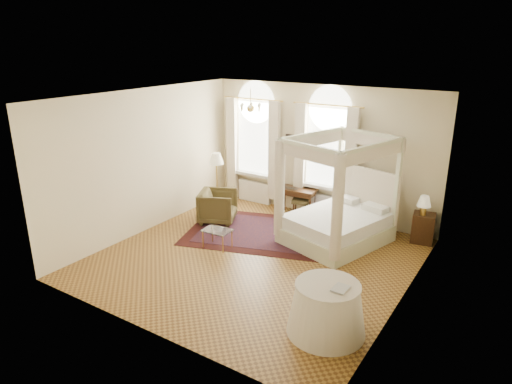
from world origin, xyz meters
TOP-DOWN VIEW (x-y plane):
  - ground at (0.00, 0.00)m, footprint 6.00×6.00m
  - room_walls at (0.00, 0.00)m, footprint 6.00×6.00m
  - window_left at (-1.90, 2.87)m, footprint 1.62×0.27m
  - window_right at (0.20, 2.87)m, footprint 1.62×0.27m
  - chandelier at (-0.90, 1.20)m, footprint 0.51×0.45m
  - wall_pictures at (0.09, 2.97)m, footprint 2.54×0.03m
  - canopy_bed at (1.06, 1.66)m, footprint 2.31×2.58m
  - nightstand at (2.70, 2.70)m, footprint 0.53×0.49m
  - nightstand_lamp at (2.67, 2.62)m, footprint 0.30×0.30m
  - writing_desk at (-0.43, 2.63)m, footprint 1.00×0.59m
  - laptop at (-0.54, 2.56)m, footprint 0.39×0.28m
  - stool at (-0.30, 2.59)m, footprint 0.52×0.52m
  - armchair at (-1.87, 1.18)m, footprint 1.15×1.14m
  - coffee_table at (-0.97, -0.02)m, footprint 0.62×0.45m
  - floor_lamp at (-2.48, 1.96)m, footprint 0.39×0.39m
  - oriental_rug at (-0.64, 1.18)m, footprint 3.90×3.30m
  - side_table at (2.28, -1.52)m, footprint 1.22×1.22m
  - book at (2.38, -1.56)m, footprint 0.22×0.29m

SIDE VIEW (x-z plane):
  - ground at x=0.00m, z-range 0.00..0.00m
  - oriental_rug at x=-0.64m, z-range 0.00..0.01m
  - nightstand at x=2.70m, z-range 0.00..0.67m
  - coffee_table at x=-0.97m, z-range 0.17..0.58m
  - stool at x=-0.30m, z-range 0.16..0.64m
  - armchair at x=-1.87m, z-range 0.00..0.80m
  - side_table at x=2.28m, z-range -0.01..0.82m
  - canopy_bed at x=1.06m, z-range -0.65..1.72m
  - writing_desk at x=-0.43m, z-range 0.26..0.98m
  - laptop at x=-0.54m, z-range 0.72..0.75m
  - book at x=2.38m, z-range 0.83..0.86m
  - nightstand_lamp at x=2.67m, z-range 0.74..1.17m
  - floor_lamp at x=-2.48m, z-range 0.53..2.04m
  - window_left at x=-1.90m, z-range -0.16..3.13m
  - window_right at x=0.20m, z-range -0.16..3.13m
  - wall_pictures at x=0.09m, z-range 1.70..2.09m
  - room_walls at x=0.00m, z-range -1.02..4.98m
  - chandelier at x=-0.90m, z-range 2.66..3.16m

